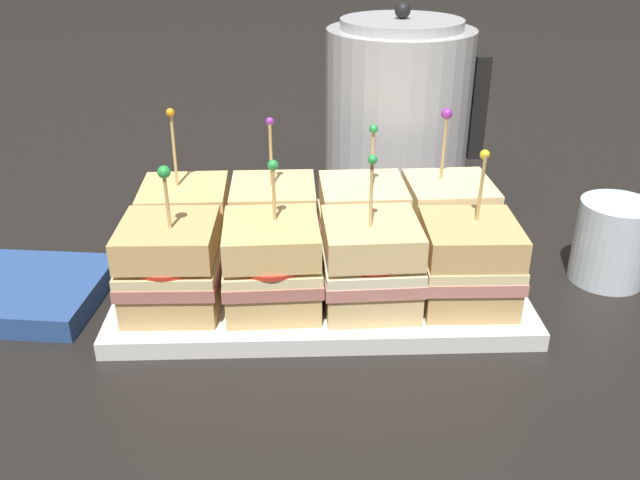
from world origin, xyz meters
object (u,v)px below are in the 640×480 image
at_px(sandwich_back_far_right, 447,220).
at_px(kettle_steel, 398,114).
at_px(drinking_glass, 612,242).
at_px(napkin_stack, 33,292).
at_px(sandwich_front_far_right, 468,263).
at_px(sandwich_back_center_left, 274,223).
at_px(sandwich_front_center_left, 272,265).
at_px(sandwich_back_center_right, 362,222).
at_px(serving_platter, 320,287).
at_px(sandwich_front_center_right, 370,264).
at_px(sandwich_back_far_left, 186,224).
at_px(sandwich_front_far_left, 171,266).

height_order(sandwich_back_far_right, kettle_steel, kettle_steel).
bearing_deg(drinking_glass, napkin_stack, -177.39).
bearing_deg(sandwich_front_far_right, sandwich_back_center_left, 153.55).
distance_m(sandwich_front_center_left, drinking_glass, 0.37).
bearing_deg(kettle_steel, sandwich_back_center_right, -106.82).
xyz_separation_m(sandwich_front_far_right, sandwich_back_center_right, (-0.09, 0.09, 0.00)).
xyz_separation_m(serving_platter, sandwich_back_center_right, (0.05, 0.05, 0.05)).
relative_size(sandwich_front_center_left, sandwich_front_center_right, 0.94).
relative_size(sandwich_front_center_right, drinking_glass, 1.72).
relative_size(sandwich_front_far_right, sandwich_back_center_left, 0.96).
height_order(serving_platter, sandwich_back_center_right, sandwich_back_center_right).
distance_m(kettle_steel, napkin_stack, 0.50).
bearing_deg(napkin_stack, sandwich_front_center_left, -9.55).
relative_size(sandwich_front_center_right, kettle_steel, 0.60).
height_order(sandwich_front_center_right, sandwich_back_far_right, sandwich_back_far_right).
bearing_deg(sandwich_back_far_left, sandwich_front_center_right, -26.98).
bearing_deg(napkin_stack, sandwich_front_far_right, -5.28).
height_order(sandwich_back_far_right, napkin_stack, sandwich_back_far_right).
relative_size(sandwich_front_far_right, kettle_steel, 0.59).
height_order(sandwich_front_far_left, sandwich_back_center_right, sandwich_back_center_right).
xyz_separation_m(sandwich_front_far_left, sandwich_back_center_left, (0.10, 0.09, -0.00)).
relative_size(sandwich_front_far_right, sandwich_back_far_right, 0.93).
height_order(sandwich_back_center_right, drinking_glass, sandwich_back_center_right).
distance_m(serving_platter, sandwich_back_center_right, 0.08).
bearing_deg(sandwich_back_far_right, sandwich_front_center_right, -133.92).
height_order(sandwich_front_far_left, sandwich_back_far_right, sandwich_back_far_right).
relative_size(serving_platter, napkin_stack, 2.73).
bearing_deg(drinking_glass, sandwich_back_center_left, 175.91).
bearing_deg(sandwich_back_far_right, sandwich_back_far_left, -179.68).
height_order(sandwich_back_center_left, sandwich_back_center_right, sandwich_back_center_left).
bearing_deg(sandwich_back_far_right, drinking_glass, -8.60).
height_order(kettle_steel, drinking_glass, kettle_steel).
distance_m(sandwich_front_far_left, sandwich_back_center_left, 0.13).
bearing_deg(serving_platter, sandwich_front_center_right, -46.56).
relative_size(sandwich_front_far_left, sandwich_front_center_left, 1.01).
relative_size(sandwich_front_center_left, drinking_glass, 1.62).
xyz_separation_m(serving_platter, sandwich_back_center_left, (-0.05, 0.05, 0.05)).
relative_size(sandwich_front_center_right, sandwich_back_center_right, 1.01).
distance_m(sandwich_front_far_right, sandwich_back_far_right, 0.09).
xyz_separation_m(serving_platter, napkin_stack, (-0.30, -0.01, 0.00)).
height_order(drinking_glass, napkin_stack, drinking_glass).
height_order(serving_platter, sandwich_back_center_left, sandwich_back_center_left).
distance_m(sandwich_front_far_left, sandwich_back_center_right, 0.21).
distance_m(sandwich_back_center_right, drinking_glass, 0.27).
xyz_separation_m(sandwich_front_far_left, napkin_stack, (-0.15, 0.04, -0.05)).
xyz_separation_m(serving_platter, drinking_glass, (0.31, 0.02, 0.04)).
xyz_separation_m(sandwich_front_far_left, sandwich_front_far_right, (0.28, 0.00, -0.00)).
bearing_deg(sandwich_back_center_right, serving_platter, -135.64).
distance_m(sandwich_front_center_right, sandwich_back_far_left, 0.21).
bearing_deg(sandwich_back_center_left, napkin_stack, -167.75).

